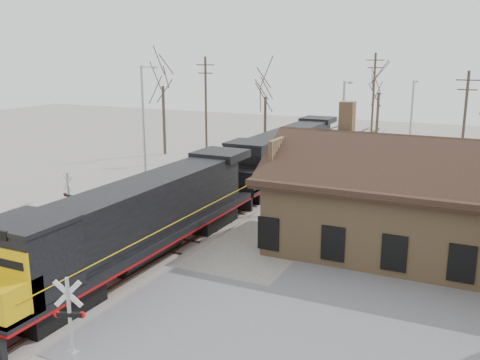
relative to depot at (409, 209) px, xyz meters
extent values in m
plane|color=#A9A499|center=(-11.99, -12.00, -2.41)|extent=(140.00, 140.00, 0.00)
cube|color=slate|center=(-11.99, -12.00, -2.39)|extent=(60.00, 9.00, 0.03)
cube|color=#A9A499|center=(-11.99, 3.00, -2.35)|extent=(3.40, 90.00, 0.12)
cube|color=#473323|center=(-12.71, 3.00, -2.24)|extent=(0.08, 90.00, 0.14)
cube|color=#473323|center=(-11.27, 3.00, -2.24)|extent=(0.08, 90.00, 0.14)
cube|color=#A9A499|center=(-16.49, 3.00, -2.35)|extent=(3.40, 90.00, 0.12)
cube|color=#473323|center=(-17.21, 3.00, -2.24)|extent=(0.08, 90.00, 0.14)
cube|color=#473323|center=(-15.77, 3.00, -2.24)|extent=(0.08, 90.00, 0.14)
cube|color=#9E7A52|center=(0.01, 0.00, -0.41)|extent=(14.00, 8.00, 4.00)
cube|color=black|center=(0.01, 0.00, 1.69)|extent=(15.20, 9.20, 0.30)
cube|color=black|center=(0.01, -2.30, 2.69)|extent=(15.00, 4.71, 2.66)
cube|color=black|center=(0.01, 2.30, 2.69)|extent=(15.00, 4.71, 2.66)
cube|color=#9E7A52|center=(-3.99, 1.50, 4.39)|extent=(0.80, 0.80, 2.20)
cube|color=black|center=(-11.99, -13.97, -1.86)|extent=(2.49, 3.98, 1.00)
cube|color=black|center=(-11.99, -1.03, -1.86)|extent=(2.49, 3.98, 1.00)
cube|color=black|center=(-11.99, -7.50, -1.06)|extent=(2.99, 19.91, 0.35)
cube|color=#9A0B0C|center=(-11.99, -7.50, -1.28)|extent=(3.01, 19.91, 0.12)
cube|color=black|center=(-11.99, -6.25, 0.48)|extent=(2.59, 14.44, 2.79)
cube|color=black|center=(-11.99, -14.87, 0.48)|extent=(2.99, 2.79, 2.79)
cube|color=black|center=(-11.99, 6.44, -1.86)|extent=(2.49, 3.98, 1.00)
cube|color=black|center=(-11.99, 19.39, -1.86)|extent=(2.49, 3.98, 1.00)
cube|color=black|center=(-11.99, 12.91, -1.06)|extent=(2.99, 19.91, 0.35)
cube|color=#9A0B0C|center=(-11.99, 12.91, -1.28)|extent=(3.01, 19.91, 0.12)
cube|color=black|center=(-11.99, 14.16, 0.48)|extent=(2.59, 14.44, 2.79)
cube|color=black|center=(-11.99, 5.55, 0.48)|extent=(2.99, 2.79, 2.79)
cube|color=black|center=(-11.99, 3.85, -0.37)|extent=(2.99, 1.79, 1.39)
cube|color=black|center=(-11.99, 2.86, -1.86)|extent=(2.79, 0.25, 1.00)
cylinder|color=#A5A8AD|center=(-8.00, -17.02, -0.58)|extent=(0.13, 0.13, 3.65)
cube|color=silver|center=(-8.00, -17.02, 0.70)|extent=(0.90, 0.39, 0.96)
cube|color=silver|center=(-8.00, -17.02, 0.70)|extent=(0.90, 0.39, 0.96)
cube|color=black|center=(-8.00, -17.02, -0.03)|extent=(0.82, 0.45, 0.14)
cylinder|color=#B20C0C|center=(-8.38, -17.18, -0.03)|extent=(0.23, 0.16, 0.22)
cylinder|color=#B20C0C|center=(-7.62, -16.87, -0.03)|extent=(0.23, 0.16, 0.22)
cube|color=#A5A8AD|center=(-8.00, -17.02, -1.58)|extent=(0.37, 0.27, 0.46)
cylinder|color=#A5A8AD|center=(-18.11, -6.25, -0.45)|extent=(0.14, 0.14, 3.91)
cube|color=silver|center=(-18.11, -6.25, 0.92)|extent=(0.99, 0.35, 1.02)
cube|color=silver|center=(-18.11, -6.25, 0.92)|extent=(0.99, 0.35, 1.02)
cube|color=black|center=(-18.11, -6.25, 0.14)|extent=(0.88, 0.41, 0.15)
cylinder|color=#B20C0C|center=(-17.69, -6.38, 0.14)|extent=(0.25, 0.15, 0.23)
cylinder|color=#B20C0C|center=(-18.53, -6.11, 0.14)|extent=(0.25, 0.15, 0.23)
cube|color=#A5A8AD|center=(-18.11, -6.25, -1.53)|extent=(0.39, 0.29, 0.49)
cylinder|color=#A5A8AD|center=(-20.34, 4.34, 2.44)|extent=(0.18, 0.18, 9.69)
cylinder|color=#A5A8AD|center=(-20.34, 5.24, 7.19)|extent=(0.12, 1.80, 0.12)
cube|color=#A5A8AD|center=(-20.34, 6.04, 7.09)|extent=(0.25, 0.50, 0.12)
cylinder|color=#A5A8AD|center=(-5.94, 7.93, 1.95)|extent=(0.18, 0.18, 8.72)
cylinder|color=#A5A8AD|center=(-5.94, 8.83, 6.21)|extent=(0.12, 1.80, 0.12)
cube|color=#A5A8AD|center=(-5.94, 9.63, 6.11)|extent=(0.25, 0.50, 0.12)
cylinder|color=#A5A8AD|center=(-3.08, 20.31, 1.73)|extent=(0.18, 0.18, 8.27)
cylinder|color=#A5A8AD|center=(-3.08, 21.21, 5.77)|extent=(0.12, 1.80, 0.12)
cube|color=#A5A8AD|center=(-3.08, 22.01, 5.67)|extent=(0.25, 0.50, 0.12)
cylinder|color=#382D23|center=(-22.65, 18.09, 2.72)|extent=(0.24, 0.24, 10.26)
cube|color=#382D23|center=(-22.65, 18.09, 7.05)|extent=(2.00, 0.10, 0.10)
cube|color=#382D23|center=(-22.65, 18.09, 6.25)|extent=(1.60, 0.10, 0.10)
cylinder|color=#382D23|center=(-8.78, 31.05, 2.91)|extent=(0.24, 0.24, 10.64)
cube|color=#382D23|center=(-8.78, 31.05, 7.43)|extent=(2.00, 0.10, 0.10)
cube|color=#382D23|center=(-8.78, 31.05, 6.63)|extent=(1.60, 0.10, 0.10)
cylinder|color=#382D23|center=(1.26, 20.67, 2.18)|extent=(0.24, 0.24, 9.17)
cube|color=#382D23|center=(1.26, 20.67, 5.97)|extent=(2.00, 0.10, 0.10)
cube|color=#382D23|center=(1.26, 20.67, 5.17)|extent=(1.60, 0.10, 0.10)
cylinder|color=#382D23|center=(-28.12, 18.68, 1.21)|extent=(0.32, 0.32, 7.23)
cylinder|color=#382D23|center=(-18.73, 24.07, 0.61)|extent=(0.32, 0.32, 6.04)
cylinder|color=#382D23|center=(-8.82, 34.15, 0.66)|extent=(0.32, 0.32, 6.14)
camera|label=1|loc=(3.81, -28.81, 8.19)|focal=40.00mm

